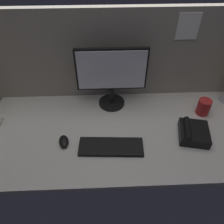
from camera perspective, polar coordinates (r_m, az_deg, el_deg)
ground_plane at (r=141.85cm, az=2.36°, el=-4.62°), size 180.00×80.00×3.00cm
cubicle_wall_back at (r=151.92cm, az=1.66°, el=14.37°), size 180.00×5.50×61.62cm
monitor at (r=144.75cm, az=-0.10°, el=9.47°), size 45.64×18.00×41.95cm
keyboard at (r=129.65cm, az=-0.26°, el=-8.92°), size 37.68×15.09×2.00cm
mouse at (r=134.31cm, az=-12.27°, el=-7.38°), size 7.39×10.52×3.40cm
mug_red_plastic at (r=159.42cm, az=22.45°, el=1.22°), size 8.50×8.50×10.75cm
desk_phone at (r=142.53cm, az=20.11°, el=-4.96°), size 20.56×22.11×8.80cm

